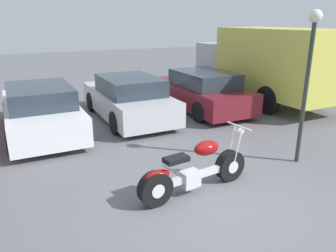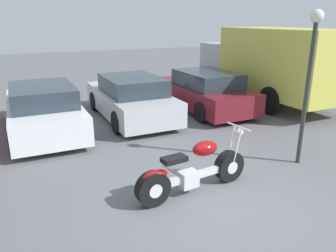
{
  "view_description": "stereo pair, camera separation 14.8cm",
  "coord_description": "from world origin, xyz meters",
  "px_view_note": "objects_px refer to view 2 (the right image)",
  "views": [
    {
      "loc": [
        -3.06,
        -4.06,
        3.05
      ],
      "look_at": [
        -0.06,
        1.98,
        0.85
      ],
      "focal_mm": 35.0,
      "sensor_mm": 36.0,
      "label": 1
    },
    {
      "loc": [
        -2.93,
        -4.13,
        3.05
      ],
      "look_at": [
        -0.06,
        1.98,
        0.85
      ],
      "focal_mm": 35.0,
      "sensor_mm": 36.0,
      "label": 2
    }
  ],
  "objects_px": {
    "parked_car_white": "(44,110)",
    "parked_car_maroon": "(204,91)",
    "lamp_post": "(311,64)",
    "parked_car_silver": "(131,98)",
    "delivery_truck": "(269,63)",
    "motorcycle": "(192,172)"
  },
  "relations": [
    {
      "from": "motorcycle",
      "to": "parked_car_silver",
      "type": "height_order",
      "value": "parked_car_silver"
    },
    {
      "from": "parked_car_white",
      "to": "parked_car_maroon",
      "type": "height_order",
      "value": "same"
    },
    {
      "from": "parked_car_silver",
      "to": "parked_car_maroon",
      "type": "bearing_deg",
      "value": -2.01
    },
    {
      "from": "parked_car_maroon",
      "to": "lamp_post",
      "type": "bearing_deg",
      "value": -95.16
    },
    {
      "from": "parked_car_white",
      "to": "lamp_post",
      "type": "distance_m",
      "value": 6.9
    },
    {
      "from": "parked_car_white",
      "to": "lamp_post",
      "type": "relative_size",
      "value": 1.36
    },
    {
      "from": "motorcycle",
      "to": "parked_car_white",
      "type": "relative_size",
      "value": 0.53
    },
    {
      "from": "motorcycle",
      "to": "parked_car_silver",
      "type": "relative_size",
      "value": 0.53
    },
    {
      "from": "lamp_post",
      "to": "parked_car_maroon",
      "type": "bearing_deg",
      "value": 84.84
    },
    {
      "from": "parked_car_silver",
      "to": "lamp_post",
      "type": "bearing_deg",
      "value": -65.61
    },
    {
      "from": "motorcycle",
      "to": "parked_car_maroon",
      "type": "bearing_deg",
      "value": 57.01
    },
    {
      "from": "delivery_truck",
      "to": "parked_car_white",
      "type": "bearing_deg",
      "value": -179.95
    },
    {
      "from": "motorcycle",
      "to": "parked_car_maroon",
      "type": "distance_m",
      "value": 5.92
    },
    {
      "from": "delivery_truck",
      "to": "parked_car_silver",
      "type": "bearing_deg",
      "value": 177.01
    },
    {
      "from": "motorcycle",
      "to": "parked_car_white",
      "type": "distance_m",
      "value": 5.22
    },
    {
      "from": "parked_car_white",
      "to": "parked_car_maroon",
      "type": "relative_size",
      "value": 1.0
    },
    {
      "from": "parked_car_white",
      "to": "delivery_truck",
      "type": "bearing_deg",
      "value": 0.05
    },
    {
      "from": "delivery_truck",
      "to": "lamp_post",
      "type": "relative_size",
      "value": 1.93
    },
    {
      "from": "parked_car_white",
      "to": "parked_car_maroon",
      "type": "bearing_deg",
      "value": 2.07
    },
    {
      "from": "delivery_truck",
      "to": "motorcycle",
      "type": "bearing_deg",
      "value": -141.01
    },
    {
      "from": "motorcycle",
      "to": "delivery_truck",
      "type": "distance_m",
      "value": 7.68
    },
    {
      "from": "parked_car_maroon",
      "to": "delivery_truck",
      "type": "distance_m",
      "value": 2.83
    }
  ]
}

